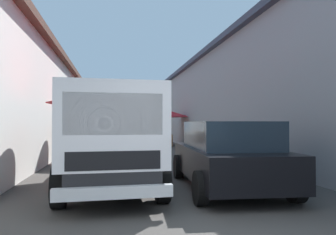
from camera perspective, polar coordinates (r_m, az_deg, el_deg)
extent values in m
plane|color=#3D3A38|center=(16.35, -6.06, -6.08)|extent=(90.00, 90.00, 0.00)
cube|color=silver|center=(19.35, -27.37, 0.92)|extent=(49.50, 7.00, 4.12)
cube|color=#4C3328|center=(19.55, -27.31, 7.32)|extent=(49.80, 7.50, 0.24)
cube|color=gray|center=(20.22, 13.32, 1.78)|extent=(49.50, 7.00, 4.86)
cube|color=#383D4C|center=(20.50, 13.29, 8.91)|extent=(49.80, 7.50, 0.24)
cylinder|color=#9E9EA3|center=(7.78, -12.22, -3.31)|extent=(0.06, 0.06, 2.22)
cone|color=red|center=(7.81, -12.19, 3.68)|extent=(2.62, 2.62, 0.32)
sphere|color=#9E9EA3|center=(7.83, -12.18, 5.15)|extent=(0.07, 0.07, 0.07)
cube|color=brown|center=(7.81, -10.48, -8.42)|extent=(0.90, 0.71, 0.84)
sphere|color=orange|center=(8.07, -11.89, -4.87)|extent=(0.09, 0.09, 0.09)
sphere|color=orange|center=(7.46, -10.52, -4.77)|extent=(0.09, 0.09, 0.09)
sphere|color=orange|center=(7.57, -9.48, -5.13)|extent=(0.09, 0.09, 0.09)
sphere|color=orange|center=(7.46, -10.01, -5.18)|extent=(0.09, 0.09, 0.09)
sphere|color=orange|center=(7.91, -10.58, -4.95)|extent=(0.09, 0.09, 0.09)
sphere|color=orange|center=(8.06, -11.04, -4.88)|extent=(0.09, 0.09, 0.09)
cylinder|color=#9E9EA3|center=(19.56, 0.14, -1.98)|extent=(0.06, 0.06, 2.24)
cone|color=red|center=(19.56, 0.14, 0.69)|extent=(2.82, 2.82, 0.42)
sphere|color=#9E9EA3|center=(19.57, 0.13, 1.42)|extent=(0.07, 0.07, 0.07)
cube|color=olive|center=(19.47, -0.41, -4.22)|extent=(0.95, 0.70, 0.72)
sphere|color=orange|center=(19.57, -0.01, -3.02)|extent=(0.09, 0.09, 0.09)
sphere|color=orange|center=(19.22, 0.42, -3.05)|extent=(0.09, 0.09, 0.09)
sphere|color=orange|center=(19.66, -0.31, -2.85)|extent=(0.09, 0.09, 0.09)
cylinder|color=#9E9EA3|center=(18.34, -13.81, -2.08)|extent=(0.06, 0.06, 2.19)
cone|color=red|center=(18.35, -13.79, 0.64)|extent=(2.16, 2.16, 0.45)
sphere|color=#9E9EA3|center=(18.36, -13.79, 1.47)|extent=(0.07, 0.07, 0.07)
cube|color=olive|center=(18.48, -13.73, -4.37)|extent=(0.74, 0.72, 0.72)
sphere|color=orange|center=(18.52, -13.00, -3.12)|extent=(0.09, 0.09, 0.09)
sphere|color=orange|center=(18.66, -14.40, -3.10)|extent=(0.09, 0.09, 0.09)
sphere|color=orange|center=(18.58, -13.02, -3.11)|extent=(0.09, 0.09, 0.09)
sphere|color=orange|center=(18.30, -13.44, -3.14)|extent=(0.09, 0.09, 0.09)
cylinder|color=#9E9EA3|center=(22.50, -12.51, -1.68)|extent=(0.06, 0.06, 2.37)
cone|color=red|center=(22.51, -12.50, 0.76)|extent=(2.20, 2.20, 0.45)
sphere|color=#9E9EA3|center=(22.52, -12.50, 1.43)|extent=(0.07, 0.07, 0.07)
cube|color=brown|center=(22.76, -12.81, -3.69)|extent=(0.73, 0.73, 0.77)
sphere|color=orange|center=(22.49, -12.82, -2.63)|extent=(0.09, 0.09, 0.09)
sphere|color=orange|center=(22.82, -13.43, -2.61)|extent=(0.09, 0.09, 0.09)
sphere|color=orange|center=(22.84, -12.16, -2.61)|extent=(0.09, 0.09, 0.09)
sphere|color=orange|center=(22.67, -12.69, -2.48)|extent=(0.09, 0.09, 0.09)
sphere|color=orange|center=(22.64, -12.22, -2.62)|extent=(0.09, 0.09, 0.09)
cylinder|color=#9E9EA3|center=(11.53, -12.43, -2.70)|extent=(0.06, 0.06, 2.18)
cone|color=red|center=(11.54, -12.41, 1.89)|extent=(2.31, 2.31, 0.33)
sphere|color=#9E9EA3|center=(11.55, -12.41, 2.91)|extent=(0.07, 0.07, 0.07)
cube|color=#9E7547|center=(11.57, -13.19, -6.22)|extent=(0.95, 0.80, 0.76)
sphere|color=orange|center=(11.39, -14.39, -4.16)|extent=(0.09, 0.09, 0.09)
sphere|color=orange|center=(11.47, -13.17, -4.14)|extent=(0.09, 0.09, 0.09)
sphere|color=orange|center=(11.58, -14.29, -3.84)|extent=(0.09, 0.09, 0.09)
sphere|color=orange|center=(11.70, -12.39, -4.09)|extent=(0.09, 0.09, 0.09)
sphere|color=orange|center=(11.73, -13.02, -4.08)|extent=(0.09, 0.09, 0.09)
sphere|color=orange|center=(11.70, -11.84, -4.09)|extent=(0.09, 0.09, 0.09)
cube|color=black|center=(6.87, 10.75, -8.14)|extent=(4.01, 1.99, 0.64)
cube|color=#19232D|center=(6.68, 11.11, -3.17)|extent=(2.44, 1.67, 0.56)
cube|color=black|center=(8.73, 7.03, -8.10)|extent=(0.21, 1.65, 0.20)
cube|color=silver|center=(8.60, 3.18, -6.34)|extent=(0.08, 0.24, 0.14)
cube|color=silver|center=(8.87, 10.69, -6.16)|extent=(0.08, 0.24, 0.14)
cylinder|color=black|center=(8.00, 1.94, -9.11)|extent=(0.61, 0.24, 0.60)
cylinder|color=black|center=(8.42, 13.73, -8.67)|extent=(0.61, 0.24, 0.60)
cylinder|color=black|center=(5.43, 6.09, -12.92)|extent=(0.61, 0.24, 0.60)
cylinder|color=black|center=(6.03, 22.60, -11.65)|extent=(0.61, 0.24, 0.60)
cube|color=black|center=(7.08, -10.63, -8.50)|extent=(4.83, 1.59, 0.36)
cube|color=silver|center=(5.39, -10.25, -1.43)|extent=(1.58, 1.79, 1.40)
cube|color=#19232D|center=(4.66, -10.01, 0.67)|extent=(0.10, 1.47, 0.63)
cube|color=#19232D|center=(5.40, -10.25, 0.42)|extent=(1.09, 1.80, 0.45)
cube|color=black|center=(4.68, -10.04, -7.87)|extent=(0.09, 1.40, 0.28)
cube|color=silver|center=(4.68, -10.03, -13.59)|extent=(0.16, 1.75, 0.18)
cube|color=gray|center=(7.92, -4.75, -4.61)|extent=(3.16, 0.14, 0.50)
cube|color=gray|center=(7.89, -16.74, -4.58)|extent=(3.16, 0.14, 0.50)
cube|color=gray|center=(9.41, -10.90, -4.04)|extent=(0.10, 1.65, 0.50)
cylinder|color=black|center=(5.59, -1.08, -11.97)|extent=(0.73, 0.24, 0.72)
cylinder|color=black|center=(5.54, -19.58, -11.99)|extent=(0.73, 0.24, 0.72)
cylinder|color=black|center=(8.59, -4.92, -8.15)|extent=(0.73, 0.24, 0.72)
cylinder|color=black|center=(8.56, -16.75, -8.13)|extent=(0.73, 0.24, 0.72)
cylinder|color=navy|center=(17.64, -3.46, -4.39)|extent=(0.14, 0.14, 0.81)
cylinder|color=navy|center=(17.51, -3.80, -4.42)|extent=(0.14, 0.14, 0.81)
cube|color=white|center=(17.55, -3.62, -2.09)|extent=(0.47, 0.48, 0.61)
sphere|color=#A57A5B|center=(17.55, -3.62, -0.73)|extent=(0.22, 0.22, 0.22)
cylinder|color=white|center=(17.77, -3.04, -1.98)|extent=(0.08, 0.08, 0.55)
cylinder|color=white|center=(17.33, -4.22, -2.00)|extent=(0.08, 0.08, 0.55)
cylinder|color=black|center=(12.24, 7.64, -6.71)|extent=(0.45, 0.19, 0.44)
cylinder|color=black|center=(11.19, 11.01, -7.22)|extent=(0.45, 0.21, 0.44)
cube|color=silver|center=(11.66, 9.38, -6.73)|extent=(0.94, 0.48, 0.08)
ellipsoid|color=black|center=(11.38, 10.21, -5.00)|extent=(0.61, 0.38, 0.20)
cube|color=silver|center=(12.16, 7.76, -4.61)|extent=(0.21, 0.34, 0.56)
cylinder|color=silver|center=(12.09, 7.93, -4.16)|extent=(0.28, 0.12, 0.68)
cylinder|color=black|center=(12.01, 8.13, -2.51)|extent=(0.54, 0.16, 0.04)
cylinder|color=#1E8C3F|center=(13.20, -11.95, -5.41)|extent=(0.30, 0.30, 0.03)
cylinder|color=#1E8C3F|center=(13.33, -11.94, -6.27)|extent=(0.04, 0.04, 0.42)
cylinder|color=#1E8C3F|center=(13.23, -12.45, -6.32)|extent=(0.04, 0.04, 0.42)
cylinder|color=#1E8C3F|center=(13.11, -11.97, -6.36)|extent=(0.04, 0.04, 0.42)
cylinder|color=#1E8C3F|center=(13.22, -11.47, -6.32)|extent=(0.04, 0.04, 0.42)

